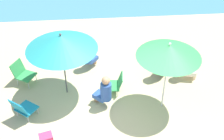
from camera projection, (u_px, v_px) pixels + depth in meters
name	position (u px, v px, depth m)	size (l,w,h in m)	color
ground_plane	(113.00, 128.00, 7.51)	(40.00, 40.00, 0.00)	#CCB789
umbrella_teal	(61.00, 42.00, 7.54)	(1.83, 1.83, 1.90)	#4C4C51
umbrella_green	(169.00, 51.00, 7.04)	(1.55, 1.55, 1.98)	silver
beach_chair_a	(22.00, 73.00, 8.68)	(0.71, 0.67, 0.66)	#33934C
beach_chair_b	(115.00, 84.00, 8.37)	(0.60, 0.52, 0.59)	#33934C
beach_chair_c	(23.00, 108.00, 7.56)	(0.70, 0.71, 0.67)	teal
person_a	(160.00, 63.00, 8.77)	(0.51, 0.54, 1.01)	black
person_b	(186.00, 65.00, 8.76)	(0.54, 0.36, 0.93)	silver
person_c	(104.00, 91.00, 7.82)	(0.51, 0.49, 0.99)	#2D519E
person_d	(88.00, 55.00, 9.15)	(0.50, 0.52, 0.94)	#2D519E
beach_bag	(46.00, 139.00, 7.04)	(0.31, 0.24, 0.28)	#DB3866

